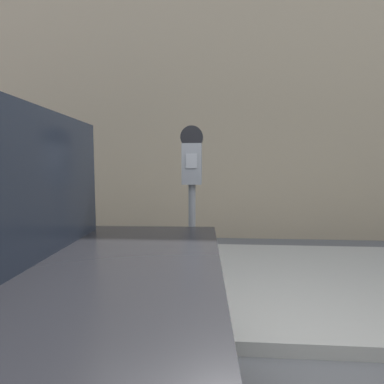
{
  "coord_description": "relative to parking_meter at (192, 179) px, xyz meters",
  "views": [
    {
      "loc": [
        -0.25,
        -1.34,
        1.42
      ],
      "look_at": [
        -0.44,
        1.34,
        1.18
      ],
      "focal_mm": 28.0,
      "sensor_mm": 36.0,
      "label": 1
    }
  ],
  "objects": [
    {
      "name": "sidewalk",
      "position": [
        0.44,
        0.86,
        -1.24
      ],
      "size": [
        24.0,
        2.8,
        0.12
      ],
      "color": "#ADAAA3",
      "rests_on": "ground_plane"
    },
    {
      "name": "building_facade",
      "position": [
        0.44,
        3.33,
        2.15
      ],
      "size": [
        24.0,
        0.3,
        6.9
      ],
      "color": "tan",
      "rests_on": "ground_plane"
    },
    {
      "name": "parking_meter",
      "position": [
        0.0,
        0.0,
        0.0
      ],
      "size": [
        0.2,
        0.15,
        1.65
      ],
      "color": "slate",
      "rests_on": "sidewalk"
    }
  ]
}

